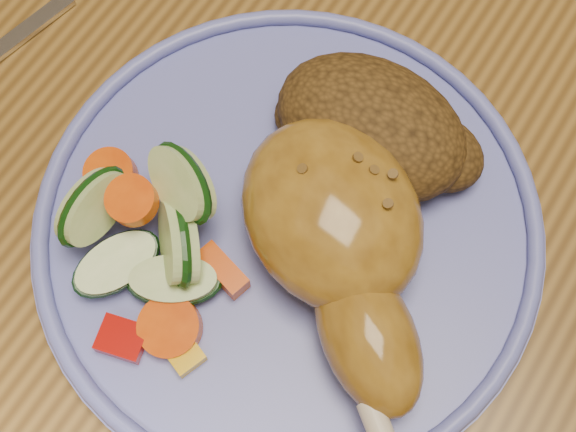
{
  "coord_description": "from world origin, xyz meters",
  "views": [
    {
      "loc": [
        -0.01,
        -0.22,
        1.19
      ],
      "look_at": [
        -0.1,
        -0.08,
        0.78
      ],
      "focal_mm": 50.0,
      "sensor_mm": 36.0,
      "label": 1
    }
  ],
  "objects": [
    {
      "name": "ground",
      "position": [
        0.0,
        0.0,
        0.0
      ],
      "size": [
        4.0,
        4.0,
        0.0
      ],
      "primitive_type": "plane",
      "color": "#54391C",
      "rests_on": "ground"
    },
    {
      "name": "dining_table",
      "position": [
        0.0,
        0.0,
        0.67
      ],
      "size": [
        0.9,
        1.4,
        0.75
      ],
      "color": "brown",
      "rests_on": "ground"
    },
    {
      "name": "plate",
      "position": [
        -0.1,
        -0.08,
        0.76
      ],
      "size": [
        0.3,
        0.3,
        0.01
      ],
      "primitive_type": "cylinder",
      "color": "#6169C1",
      "rests_on": "dining_table"
    },
    {
      "name": "plate_rim",
      "position": [
        -0.1,
        -0.08,
        0.77
      ],
      "size": [
        0.3,
        0.3,
        0.01
      ],
      "primitive_type": "torus",
      "color": "#6169C1",
      "rests_on": "plate"
    },
    {
      "name": "chicken_leg",
      "position": [
        -0.07,
        -0.09,
        0.79
      ],
      "size": [
        0.17,
        0.17,
        0.06
      ],
      "color": "#9D6F21",
      "rests_on": "plate"
    },
    {
      "name": "rice_pilaf",
      "position": [
        -0.09,
        -0.01,
        0.78
      ],
      "size": [
        0.13,
        0.09,
        0.05
      ],
      "color": "#4E3413",
      "rests_on": "plate"
    },
    {
      "name": "vegetable_pile",
      "position": [
        -0.16,
        -0.14,
        0.78
      ],
      "size": [
        0.12,
        0.13,
        0.06
      ],
      "color": "#A50A05",
      "rests_on": "plate"
    },
    {
      "name": "fork",
      "position": [
        -0.32,
        -0.05,
        0.75
      ],
      "size": [
        0.04,
        0.15,
        0.0
      ],
      "color": "silver",
      "rests_on": "dining_table"
    }
  ]
}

